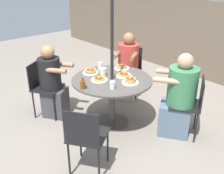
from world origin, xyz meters
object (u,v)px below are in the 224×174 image
at_px(patio_chair_north, 86,136).
at_px(pancake_plate_b, 99,79).
at_px(coffee_cup, 103,72).
at_px(drinking_glass_b, 112,85).
at_px(syrup_bottle, 83,84).
at_px(pancake_plate_c, 122,67).
at_px(patio_chair_south, 130,67).
at_px(pancake_plate_a, 130,81).
at_px(diner_east, 179,99).
at_px(diner_west, 52,85).
at_px(patio_chair_west, 43,85).
at_px(drinking_glass_a, 100,66).
at_px(pancake_plate_e, 91,72).
at_px(pancake_plate_d, 124,75).
at_px(patio_table, 112,88).
at_px(patio_chair_east, 191,102).
at_px(diner_south, 128,69).

bearing_deg(patio_chair_north, pancake_plate_b, 98.84).
xyz_separation_m(patio_chair_north, coffee_cup, (-0.79, 0.93, 0.28)).
height_order(coffee_cup, drinking_glass_b, coffee_cup).
bearing_deg(syrup_bottle, pancake_plate_c, 102.14).
distance_m(patio_chair_south, pancake_plate_a, 1.25).
distance_m(diner_east, diner_west, 1.90).
distance_m(diner_east, patio_chair_west, 2.07).
relative_size(patio_chair_south, pancake_plate_c, 3.65).
bearing_deg(pancake_plate_a, patio_chair_west, -149.93).
height_order(patio_chair_west, pancake_plate_a, patio_chair_west).
bearing_deg(drinking_glass_a, patio_chair_west, -127.07).
height_order(diner_east, diner_west, diner_east).
xyz_separation_m(diner_east, drinking_glass_a, (-1.20, -0.40, 0.25)).
xyz_separation_m(pancake_plate_b, drinking_glass_b, (0.33, -0.05, 0.04)).
bearing_deg(coffee_cup, patio_chair_north, -49.37).
distance_m(pancake_plate_e, syrup_bottle, 0.55).
distance_m(patio_chair_north, pancake_plate_a, 1.10).
distance_m(diner_west, pancake_plate_d, 1.13).
bearing_deg(drinking_glass_a, pancake_plate_a, -1.42).
height_order(patio_table, pancake_plate_d, pancake_plate_d).
relative_size(patio_chair_north, pancake_plate_e, 3.65).
bearing_deg(coffee_cup, patio_chair_east, 28.22).
height_order(pancake_plate_b, coffee_cup, coffee_cup).
bearing_deg(patio_chair_south, pancake_plate_e, 69.74).
bearing_deg(patio_chair_north, pancake_plate_e, 106.43).
relative_size(pancake_plate_d, pancake_plate_e, 1.00).
xyz_separation_m(diner_south, pancake_plate_e, (0.12, -0.91, 0.22)).
relative_size(patio_chair_west, pancake_plate_e, 3.65).
bearing_deg(patio_chair_east, patio_chair_west, 90.63).
xyz_separation_m(patio_chair_west, pancake_plate_b, (0.86, 0.44, 0.23)).
bearing_deg(drinking_glass_b, diner_east, 52.73).
bearing_deg(pancake_plate_e, pancake_plate_d, 35.05).
xyz_separation_m(patio_chair_east, pancake_plate_e, (-1.32, -0.69, 0.24)).
height_order(diner_south, drinking_glass_a, diner_south).
relative_size(patio_table, diner_west, 1.00).
distance_m(patio_chair_east, diner_south, 1.46).
height_order(patio_chair_south, pancake_plate_d, patio_chair_south).
bearing_deg(pancake_plate_b, diner_east, 37.55).
xyz_separation_m(diner_south, syrup_bottle, (0.48, -1.32, 0.25)).
xyz_separation_m(patio_table, pancake_plate_b, (-0.08, -0.17, 0.15)).
distance_m(patio_chair_east, patio_chair_south, 1.57).
bearing_deg(diner_east, diner_west, 90.64).
height_order(diner_east, pancake_plate_d, diner_east).
bearing_deg(pancake_plate_d, diner_south, 130.61).
height_order(patio_chair_north, diner_south, diner_south).
bearing_deg(drinking_glass_b, patio_chair_west, -161.59).
relative_size(diner_east, diner_west, 1.03).
height_order(patio_chair_north, diner_east, diner_east).
bearing_deg(patio_chair_south, diner_east, 130.79).
distance_m(pancake_plate_b, drinking_glass_a, 0.42).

